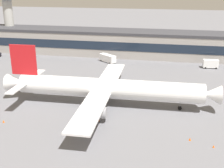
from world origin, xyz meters
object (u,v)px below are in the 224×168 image
at_px(control_tower, 8,11).
at_px(traffic_cone_3, 190,139).
at_px(stair_truck, 210,63).
at_px(traffic_cone_1, 214,146).
at_px(airliner, 106,88).
at_px(fuel_truck, 108,58).
at_px(traffic_cone_0, 4,121).
at_px(traffic_cone_2, 99,120).

height_order(control_tower, traffic_cone_3, control_tower).
relative_size(stair_truck, traffic_cone_1, 10.95).
bearing_deg(traffic_cone_1, traffic_cone_3, 157.59).
height_order(airliner, control_tower, control_tower).
xyz_separation_m(fuel_truck, traffic_cone_0, (-13.71, -61.35, -1.56)).
xyz_separation_m(airliner, stair_truck, (33.59, 44.66, -3.10)).
height_order(airliner, traffic_cone_3, airliner).
bearing_deg(traffic_cone_0, traffic_cone_1, -1.93).
bearing_deg(traffic_cone_3, traffic_cone_2, 166.74).
height_order(airliner, traffic_cone_2, airliner).
height_order(stair_truck, traffic_cone_1, stair_truck).
relative_size(stair_truck, traffic_cone_2, 11.08).
bearing_deg(traffic_cone_1, airliner, 147.27).
distance_m(airliner, traffic_cone_0, 28.45).
bearing_deg(traffic_cone_3, traffic_cone_1, -22.41).
height_order(stair_truck, fuel_truck, stair_truck).
xyz_separation_m(control_tower, traffic_cone_2, (65.29, -72.94, -19.12)).
relative_size(airliner, traffic_cone_1, 109.58).
distance_m(control_tower, stair_truck, 101.55).
xyz_separation_m(stair_truck, traffic_cone_1, (-5.99, -62.40, -1.70)).
distance_m(airliner, fuel_truck, 46.37).
height_order(control_tower, fuel_truck, control_tower).
height_order(traffic_cone_1, traffic_cone_2, traffic_cone_1).
bearing_deg(airliner, traffic_cone_2, -87.64).
xyz_separation_m(airliner, traffic_cone_3, (22.75, -15.74, -4.76)).
distance_m(traffic_cone_0, traffic_cone_2, 24.10).
bearing_deg(stair_truck, traffic_cone_2, -121.02).
xyz_separation_m(airliner, traffic_cone_0, (-23.02, -16.04, -4.76)).
xyz_separation_m(traffic_cone_1, traffic_cone_3, (-4.85, 2.00, 0.04)).
distance_m(fuel_truck, traffic_cone_0, 62.88).
height_order(fuel_truck, traffic_cone_3, fuel_truck).
distance_m(airliner, traffic_cone_2, 11.53).
xyz_separation_m(traffic_cone_0, traffic_cone_1, (50.62, -1.70, -0.04)).
bearing_deg(control_tower, fuel_truck, -17.15).
bearing_deg(traffic_cone_0, stair_truck, 47.00).
relative_size(control_tower, stair_truck, 5.05).
xyz_separation_m(fuel_truck, traffic_cone_3, (32.06, -61.05, -1.56)).
bearing_deg(fuel_truck, airliner, -78.40).
bearing_deg(control_tower, stair_truck, -10.25).
height_order(traffic_cone_2, traffic_cone_3, traffic_cone_3).
distance_m(stair_truck, traffic_cone_1, 62.71).
bearing_deg(control_tower, traffic_cone_2, -48.17).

